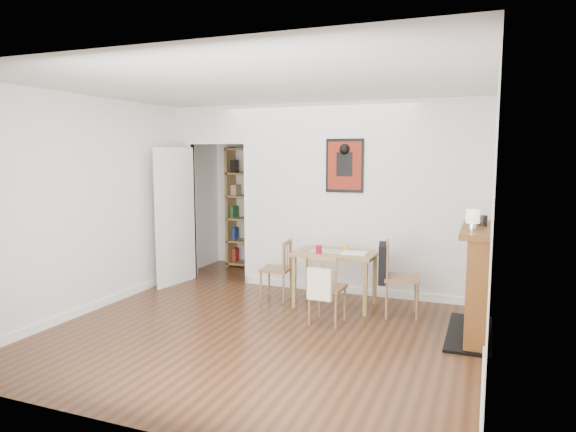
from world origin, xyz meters
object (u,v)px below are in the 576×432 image
at_px(chair_right, 400,277).
at_px(chair_left, 276,270).
at_px(dining_table, 335,259).
at_px(fireplace, 479,279).
at_px(chair_front, 327,288).
at_px(mantel_lamp, 473,218).
at_px(bookshelf, 252,208).
at_px(red_glass, 319,249).
at_px(orange_fruit, 345,248).
at_px(ceramic_jar_a, 483,220).
at_px(notebook, 354,253).
at_px(ceramic_jar_b, 475,219).

bearing_deg(chair_right, chair_left, 177.06).
distance_m(dining_table, fireplace, 1.77).
xyz_separation_m(chair_left, chair_front, (0.90, -0.66, 0.01)).
height_order(fireplace, mantel_lamp, mantel_lamp).
bearing_deg(chair_right, chair_front, -141.30).
bearing_deg(bookshelf, fireplace, -30.53).
distance_m(red_glass, orange_fruit, 0.37).
xyz_separation_m(red_glass, orange_fruit, (0.27, 0.26, -0.01)).
relative_size(dining_table, orange_fruit, 12.48).
relative_size(chair_front, mantel_lamp, 3.83).
height_order(chair_left, orange_fruit, chair_left).
relative_size(dining_table, ceramic_jar_a, 9.18).
height_order(chair_left, fireplace, fireplace).
bearing_deg(chair_front, orange_fruit, 90.71).
bearing_deg(ceramic_jar_a, red_glass, 173.39).
relative_size(chair_front, ceramic_jar_a, 7.33).
xyz_separation_m(fireplace, red_glass, (-1.87, 0.34, 0.12)).
bearing_deg(chair_right, notebook, 170.51).
xyz_separation_m(bookshelf, notebook, (2.19, -1.68, -0.30)).
height_order(notebook, ceramic_jar_b, ceramic_jar_b).
distance_m(chair_right, ceramic_jar_b, 1.10).
xyz_separation_m(chair_left, bookshelf, (-1.15, 1.69, 0.60)).
height_order(chair_right, notebook, chair_right).
distance_m(chair_front, red_glass, 0.69).
distance_m(orange_fruit, ceramic_jar_a, 1.75).
height_order(red_glass, ceramic_jar_a, ceramic_jar_a).
bearing_deg(ceramic_jar_b, fireplace, -75.91).
xyz_separation_m(orange_fruit, ceramic_jar_b, (1.53, -0.31, 0.48)).
xyz_separation_m(fireplace, ceramic_jar_b, (-0.07, 0.29, 0.59)).
distance_m(dining_table, notebook, 0.26).
xyz_separation_m(chair_right, orange_fruit, (-0.73, 0.22, 0.27)).
height_order(mantel_lamp, ceramic_jar_b, mantel_lamp).
relative_size(chair_right, red_glass, 8.88).
bearing_deg(notebook, fireplace, -18.02).
xyz_separation_m(mantel_lamp, ceramic_jar_a, (0.09, 0.42, -0.08)).
bearing_deg(mantel_lamp, fireplace, 75.29).
height_order(notebook, ceramic_jar_a, ceramic_jar_a).
bearing_deg(chair_left, mantel_lamp, -17.36).
relative_size(dining_table, chair_right, 1.13).
xyz_separation_m(chair_right, notebook, (-0.59, 0.10, 0.23)).
height_order(bookshelf, ceramic_jar_a, bookshelf).
bearing_deg(red_glass, notebook, 17.94).
bearing_deg(red_glass, ceramic_jar_a, -6.61).
bearing_deg(ceramic_jar_b, orange_fruit, 168.54).
distance_m(chair_left, fireplace, 2.55).
xyz_separation_m(dining_table, chair_front, (0.11, -0.68, -0.20)).
distance_m(chair_left, ceramic_jar_a, 2.66).
distance_m(red_glass, ceramic_jar_b, 1.86).
distance_m(chair_front, notebook, 0.75).
relative_size(chair_right, bookshelf, 0.44).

